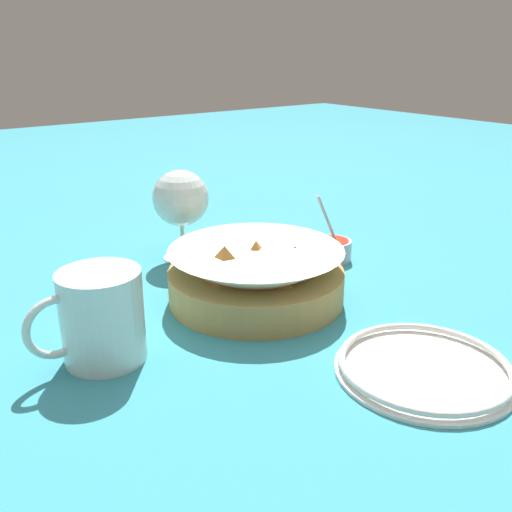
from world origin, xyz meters
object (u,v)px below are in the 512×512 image
Objects in this scene: sauce_cup at (333,249)px; wine_glass at (181,201)px; food_basket at (256,276)px; beer_mug at (101,320)px; side_plate at (424,367)px.

wine_glass reaches higher than sauce_cup.
food_basket is 1.82× the size of beer_mug.
wine_glass is at bearing -135.93° from beer_mug.
sauce_cup is 0.87× the size of beer_mug.
sauce_cup is 0.44m from beer_mug.
food_basket is 0.22m from wine_glass.
food_basket is at bearing -83.29° from side_plate.
sauce_cup is at bearing -117.87° from side_plate.
food_basket is 0.24m from beer_mug.
sauce_cup reaches higher than food_basket.
beer_mug is at bearing 44.07° from wine_glass.
sauce_cup is at bearing -166.03° from food_basket.
food_basket reaches higher than side_plate.
side_plate is at bearing 62.13° from sauce_cup.
food_basket is 2.11× the size of sauce_cup.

